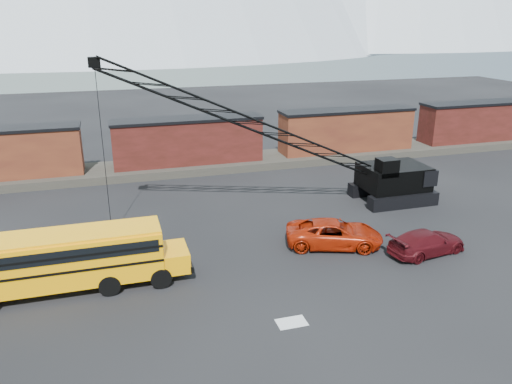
# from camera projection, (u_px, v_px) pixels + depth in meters

# --- Properties ---
(ground) EXTENTS (160.00, 160.00, 0.00)m
(ground) POSITION_uv_depth(u_px,v_px,m) (257.00, 283.00, 26.72)
(ground) COLOR black
(ground) RESTS_ON ground
(gravel_berm) EXTENTS (120.00, 5.00, 0.70)m
(gravel_berm) POSITION_uv_depth(u_px,v_px,m) (189.00, 166.00, 46.49)
(gravel_berm) COLOR #423F36
(gravel_berm) RESTS_ON ground
(boxcar_mid) EXTENTS (13.70, 3.10, 4.17)m
(boxcar_mid) POSITION_uv_depth(u_px,v_px,m) (188.00, 141.00, 45.69)
(boxcar_mid) COLOR #531917
(boxcar_mid) RESTS_ON gravel_berm
(boxcar_east_near) EXTENTS (13.70, 3.10, 4.17)m
(boxcar_east_near) POSITION_uv_depth(u_px,v_px,m) (346.00, 130.00, 50.01)
(boxcar_east_near) COLOR #491D15
(boxcar_east_near) RESTS_ON gravel_berm
(boxcar_east_far) EXTENTS (13.70, 3.10, 4.17)m
(boxcar_east_far) POSITION_uv_depth(u_px,v_px,m) (480.00, 121.00, 54.33)
(boxcar_east_far) COLOR #531917
(boxcar_east_far) RESTS_ON gravel_berm
(snow_patch) EXTENTS (1.40, 0.90, 0.02)m
(snow_patch) POSITION_uv_depth(u_px,v_px,m) (292.00, 322.00, 23.23)
(snow_patch) COLOR silver
(snow_patch) RESTS_ON ground
(school_bus) EXTENTS (11.65, 2.65, 3.19)m
(school_bus) POSITION_uv_depth(u_px,v_px,m) (69.00, 258.00, 25.49)
(school_bus) COLOR #FFA305
(school_bus) RESTS_ON ground
(red_pickup) EXTENTS (6.49, 4.51, 1.65)m
(red_pickup) POSITION_uv_depth(u_px,v_px,m) (334.00, 233.00, 30.79)
(red_pickup) COLOR #A71F08
(red_pickup) RESTS_ON ground
(maroon_suv) EXTENTS (5.27, 2.81, 1.45)m
(maroon_suv) POSITION_uv_depth(u_px,v_px,m) (427.00, 242.00, 29.83)
(maroon_suv) COLOR #440C11
(maroon_suv) RESTS_ON ground
(crawler_crane) EXTENTS (24.29, 4.20, 11.49)m
(crawler_crane) POSITION_uv_depth(u_px,v_px,m) (268.00, 130.00, 33.87)
(crawler_crane) COLOR black
(crawler_crane) RESTS_ON ground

